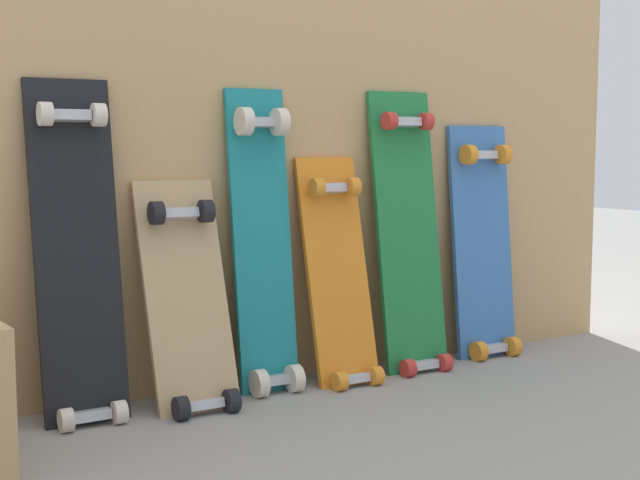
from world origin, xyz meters
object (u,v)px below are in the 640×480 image
object	(u,v)px
skateboard_natural	(189,309)
skateboard_orange	(339,283)
skateboard_green	(409,244)
skateboard_blue	(483,252)
skateboard_black	(78,265)
skateboard_teal	(264,252)

from	to	relation	value
skateboard_natural	skateboard_orange	bearing A→B (deg)	2.38
skateboard_green	skateboard_blue	xyz separation A→B (m)	(0.29, 0.02, -0.04)
skateboard_green	skateboard_black	bearing A→B (deg)	-179.81
skateboard_black	skateboard_blue	xyz separation A→B (m)	(1.23, 0.02, -0.05)
skateboard_orange	skateboard_black	bearing A→B (deg)	178.78
skateboard_green	skateboard_teal	bearing A→B (deg)	178.77
skateboard_orange	skateboard_blue	bearing A→B (deg)	4.16
skateboard_orange	skateboard_natural	bearing A→B (deg)	-177.62
skateboard_orange	skateboard_blue	size ratio (longest dim) A/B	0.89
skateboard_teal	skateboard_orange	bearing A→B (deg)	-7.45
skateboard_orange	skateboard_blue	world-z (taller)	skateboard_blue
skateboard_natural	skateboard_blue	world-z (taller)	skateboard_blue
skateboard_teal	skateboard_orange	distance (m)	0.23
skateboard_black	skateboard_green	size ratio (longest dim) A/B	1.00
skateboard_teal	skateboard_green	xyz separation A→B (m)	(0.46, -0.01, -0.00)
skateboard_black	skateboard_green	xyz separation A→B (m)	(0.94, 0.00, -0.00)
skateboard_black	skateboard_orange	xyz separation A→B (m)	(0.70, -0.01, -0.09)
skateboard_teal	skateboard_orange	world-z (taller)	skateboard_teal
skateboard_green	skateboard_natural	bearing A→B (deg)	-176.96
skateboard_black	skateboard_orange	distance (m)	0.70
skateboard_orange	skateboard_green	bearing A→B (deg)	4.22
skateboard_teal	skateboard_blue	distance (m)	0.75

